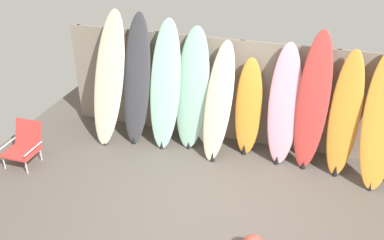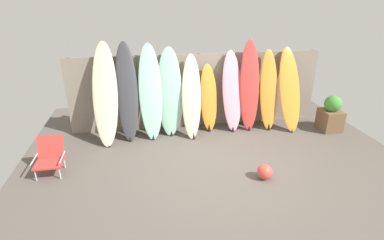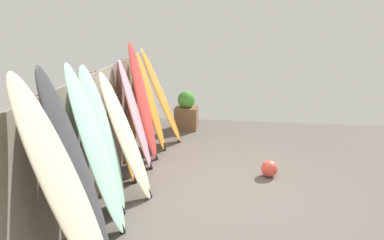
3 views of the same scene
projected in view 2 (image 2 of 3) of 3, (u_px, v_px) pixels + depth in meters
The scene contains 15 objects.
ground at pixel (217, 166), 5.81m from camera, with size 7.68×7.68×0.00m, color #5B544C.
fence_back at pixel (198, 91), 7.27m from camera, with size 6.08×0.11×1.80m.
surfboard_cream_0 at pixel (105, 95), 6.43m from camera, with size 0.58×0.89×2.17m.
surfboard_charcoal_1 at pixel (127, 93), 6.59m from camera, with size 0.48×0.66×2.15m.
surfboard_seafoam_2 at pixel (151, 93), 6.66m from camera, with size 0.51×0.61×2.10m.
surfboard_seafoam_3 at pixel (170, 93), 6.83m from camera, with size 0.61×0.55×2.01m.
surfboard_cream_4 at pixel (191, 97), 6.80m from camera, with size 0.52×0.78×1.85m.
surfboard_orange_5 at pixel (209, 99), 7.09m from camera, with size 0.46×0.42×1.59m.
surfboard_pink_6 at pixel (232, 92), 7.07m from camera, with size 0.53×0.58×1.89m.
surfboard_red_7 at pixel (249, 86), 7.07m from camera, with size 0.51×0.52×2.13m.
surfboard_orange_8 at pixel (269, 91), 7.17m from camera, with size 0.46×0.57×1.89m.
surfboard_orange_9 at pixel (290, 90), 7.15m from camera, with size 0.54×0.84×1.93m.
beach_chair at pixel (50, 156), 5.51m from camera, with size 0.50×0.55×0.65m.
planter_box at pixel (331, 114), 7.19m from camera, with size 0.46×0.50×0.88m.
beach_ball at pixel (265, 172), 5.36m from camera, with size 0.27×0.27×0.27m, color #E54C3F.
Camera 2 is at (-1.34, -4.84, 3.08)m, focal length 28.00 mm.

